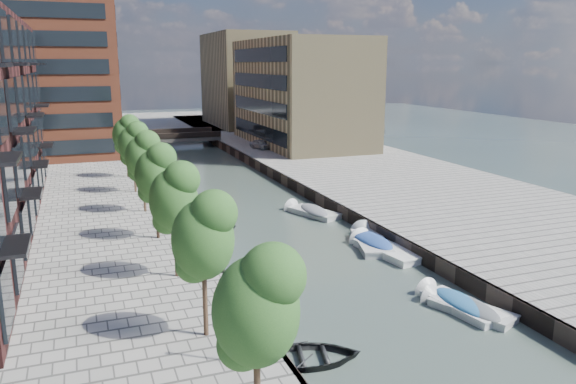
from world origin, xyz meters
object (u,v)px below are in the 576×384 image
bridge (172,137)px  tree_1 (203,234)px  motorboat_0 (455,304)px  car (261,144)px  sloop_1 (308,362)px  sloop_2 (249,289)px  tree_6 (126,133)px  motorboat_4 (310,212)px  motorboat_1 (464,308)px  motorboat_2 (381,249)px  motorboat_3 (370,241)px  tree_4 (142,155)px  sloop_3 (252,284)px  tree_3 (155,171)px  tree_0 (256,304)px  sloop_4 (203,232)px  tree_2 (173,196)px  tree_5 (133,142)px

bridge → tree_1: tree_1 is taller
motorboat_0 → car: car is taller
sloop_1 → sloop_2: size_ratio=1.08×
tree_6 → motorboat_4: (12.68, -15.78, -5.11)m
sloop_1 → motorboat_1: 9.12m
tree_1 → motorboat_2: (13.46, 9.26, -5.20)m
bridge → tree_1: bearing=-97.9°
tree_6 → car: (17.80, 12.97, -3.70)m
bridge → sloop_1: size_ratio=2.95×
motorboat_3 → motorboat_0: bearing=-94.7°
tree_4 → sloop_3: size_ratio=1.17×
tree_1 → sloop_3: bearing=59.3°
sloop_3 → motorboat_1: bearing=-105.7°
tree_1 → car: (17.80, 47.97, -3.70)m
bridge → tree_3: bearing=-100.3°
bridge → tree_4: tree_4 is taller
tree_0 → sloop_4: size_ratio=1.23×
sloop_2 → motorboat_3: motorboat_3 is taller
tree_2 → motorboat_1: bearing=-29.2°
motorboat_0 → tree_2: bearing=152.5°
tree_2 → tree_6: bearing=90.0°
bridge → motorboat_1: bearing=-86.0°
bridge → tree_4: (-8.50, -40.00, 3.92)m
tree_4 → motorboat_4: 13.78m
tree_6 → tree_5: bearing=-90.0°
sloop_2 → car: (14.12, 41.73, 1.61)m
motorboat_4 → car: car is taller
motorboat_3 → motorboat_4: bearing=95.4°
bridge → motorboat_3: size_ratio=2.23×
tree_2 → sloop_2: bearing=-11.6°
tree_1 → sloop_4: bearing=78.4°
tree_5 → tree_6: same height
motorboat_1 → tree_5: bearing=114.3°
tree_0 → sloop_1: bearing=53.8°
bridge → tree_0: tree_0 is taller
tree_0 → car: (17.80, 54.97, -3.70)m
tree_6 → motorboat_0: (12.64, -34.58, -5.12)m
tree_3 → motorboat_1: (12.73, -14.13, -5.13)m
tree_0 → tree_6: bearing=90.0°
bridge → motorboat_1: bridge is taller
bridge → sloop_1: (-4.72, -62.85, -1.39)m
tree_6 → tree_4: bearing=-90.0°
sloop_3 → motorboat_4: 15.08m
bridge → tree_6: tree_6 is taller
tree_0 → motorboat_2: tree_0 is taller
sloop_4 → motorboat_0: bearing=-141.4°
tree_0 → motorboat_0: size_ratio=1.23×
sloop_1 → sloop_4: sloop_4 is taller
tree_4 → sloop_4: (3.58, -3.59, -5.31)m
tree_2 → tree_5: (0.00, 21.00, 0.00)m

